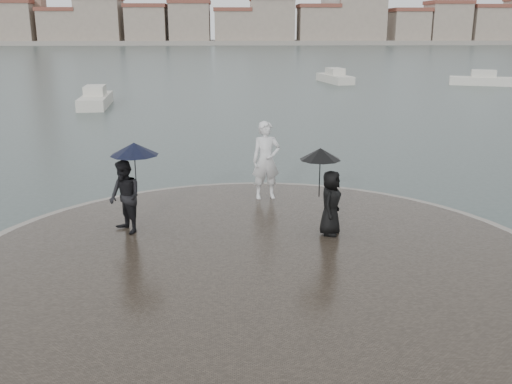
{
  "coord_description": "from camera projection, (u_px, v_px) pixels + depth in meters",
  "views": [
    {
      "loc": [
        -0.49,
        -6.86,
        4.83
      ],
      "look_at": [
        0.0,
        4.8,
        1.45
      ],
      "focal_mm": 40.0,
      "sensor_mm": 36.0,
      "label": 1
    }
  ],
  "objects": [
    {
      "name": "far_skyline",
      "position": [
        211.0,
        24.0,
        160.35
      ],
      "size": [
        260.0,
        20.0,
        37.0
      ],
      "color": "gray",
      "rests_on": "ground"
    },
    {
      "name": "visitor_right",
      "position": [
        328.0,
        188.0,
        12.53
      ],
      "size": [
        1.06,
        0.98,
        1.95
      ],
      "color": "black",
      "rests_on": "quay_tip"
    },
    {
      "name": "boats",
      "position": [
        325.0,
        85.0,
        45.5
      ],
      "size": [
        34.18,
        21.03,
        1.5
      ],
      "color": "beige",
      "rests_on": "ground"
    },
    {
      "name": "kerb_ring",
      "position": [
        259.0,
        273.0,
        11.26
      ],
      "size": [
        12.5,
        12.5,
        0.32
      ],
      "primitive_type": "cylinder",
      "color": "gray",
      "rests_on": "ground"
    },
    {
      "name": "visitor_left",
      "position": [
        127.0,
        184.0,
        12.64
      ],
      "size": [
        1.28,
        1.15,
        2.04
      ],
      "color": "black",
      "rests_on": "quay_tip"
    },
    {
      "name": "statue",
      "position": [
        266.0,
        160.0,
        15.22
      ],
      "size": [
        0.83,
        0.61,
        2.09
      ],
      "primitive_type": "imported",
      "rotation": [
        0.0,
        0.0,
        0.15
      ],
      "color": "silver",
      "rests_on": "quay_tip"
    },
    {
      "name": "quay_tip",
      "position": [
        259.0,
        272.0,
        11.25
      ],
      "size": [
        11.9,
        11.9,
        0.36
      ],
      "primitive_type": "cylinder",
      "color": "#2D261E",
      "rests_on": "ground"
    }
  ]
}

